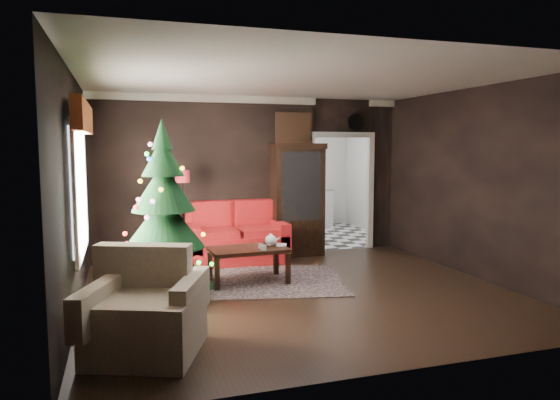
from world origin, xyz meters
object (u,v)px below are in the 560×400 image
object	(u,v)px
kitchen_table	(304,221)
loveseat	(237,232)
armchair	(146,306)
floor_lamp	(183,216)
coffee_table	(248,265)
teapot	(271,240)
curio_cabinet	(297,202)
christmas_tree	(164,217)
wall_clock	(355,122)

from	to	relation	value
kitchen_table	loveseat	bearing A→B (deg)	-137.49
armchair	kitchen_table	size ratio (longest dim) A/B	1.36
floor_lamp	coffee_table	world-z (taller)	floor_lamp
teapot	kitchen_table	world-z (taller)	kitchen_table
coffee_table	loveseat	bearing A→B (deg)	84.26
curio_cabinet	christmas_tree	size ratio (longest dim) A/B	0.83
curio_cabinet	armchair	world-z (taller)	curio_cabinet
floor_lamp	christmas_tree	size ratio (longest dim) A/B	0.63
armchair	christmas_tree	bearing A→B (deg)	101.21
armchair	kitchen_table	xyz separation A→B (m)	(3.45, 5.15, -0.08)
teapot	coffee_table	bearing A→B (deg)	-176.29
coffee_table	wall_clock	world-z (taller)	wall_clock
armchair	coffee_table	world-z (taller)	armchair
teapot	kitchen_table	distance (m)	3.37
teapot	kitchen_table	bearing A→B (deg)	61.77
wall_clock	kitchen_table	size ratio (longest dim) A/B	0.43
christmas_tree	coffee_table	world-z (taller)	christmas_tree
coffee_table	teapot	world-z (taller)	teapot
coffee_table	kitchen_table	bearing A→B (deg)	57.09
christmas_tree	teapot	distance (m)	1.67
christmas_tree	teapot	world-z (taller)	christmas_tree
loveseat	armchair	xyz separation A→B (m)	(-1.65, -3.50, -0.04)
floor_lamp	kitchen_table	bearing A→B (deg)	32.51
coffee_table	floor_lamp	bearing A→B (deg)	120.67
teapot	kitchen_table	size ratio (longest dim) A/B	0.25
floor_lamp	wall_clock	bearing A→B (deg)	8.16
curio_cabinet	kitchen_table	bearing A→B (deg)	65.56
loveseat	kitchen_table	world-z (taller)	loveseat
floor_lamp	kitchen_table	distance (m)	3.22
curio_cabinet	coffee_table	size ratio (longest dim) A/B	1.74
curio_cabinet	coffee_table	world-z (taller)	curio_cabinet
christmas_tree	wall_clock	world-z (taller)	wall_clock
coffee_table	wall_clock	distance (m)	3.70
coffee_table	wall_clock	bearing A→B (deg)	34.99
curio_cabinet	teapot	bearing A→B (deg)	-121.53
loveseat	curio_cabinet	distance (m)	1.25
curio_cabinet	wall_clock	bearing A→B (deg)	8.53
curio_cabinet	floor_lamp	xyz separation A→B (m)	(-2.04, -0.28, -0.12)
armchair	wall_clock	distance (m)	5.91
christmas_tree	coffee_table	size ratio (longest dim) A/B	2.11
curio_cabinet	wall_clock	world-z (taller)	wall_clock
wall_clock	curio_cabinet	bearing A→B (deg)	-171.47
curio_cabinet	armchair	size ratio (longest dim) A/B	1.87
floor_lamp	teapot	distance (m)	1.68
loveseat	christmas_tree	xyz separation A→B (m)	(-1.33, -1.79, 0.55)
armchair	coffee_table	xyz separation A→B (m)	(1.51, 2.16, -0.20)
curio_cabinet	wall_clock	xyz separation A→B (m)	(1.20, 0.18, 1.43)
armchair	floor_lamp	bearing A→B (deg)	99.36
teapot	wall_clock	bearing A→B (deg)	38.70
loveseat	wall_clock	world-z (taller)	wall_clock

